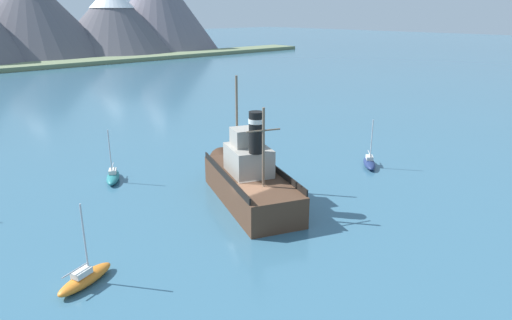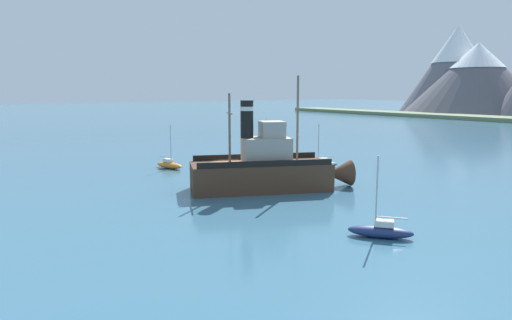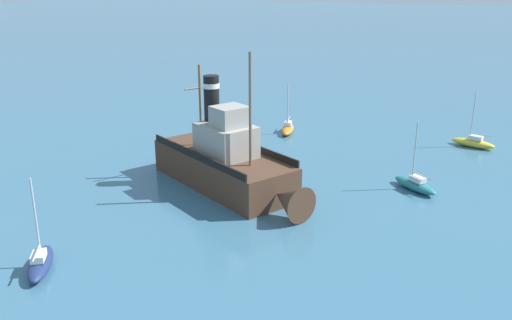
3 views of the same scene
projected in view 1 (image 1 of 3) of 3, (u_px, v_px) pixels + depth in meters
ground_plane at (249, 217)px, 34.70m from camera, size 600.00×600.00×0.00m
old_tugboat at (248, 179)px, 37.28m from camera, size 8.61×14.61×9.90m
sailboat_teal at (113, 176)px, 41.89m from camera, size 2.92×3.81×4.90m
sailboat_orange at (85, 278)px, 26.01m from camera, size 3.95×2.32×4.90m
sailboat_navy at (369, 162)px, 45.73m from camera, size 3.61×3.30×4.90m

